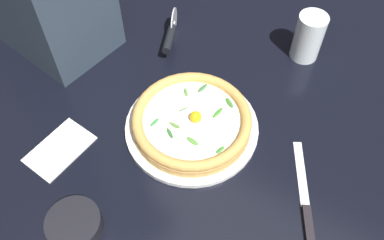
% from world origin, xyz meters
% --- Properties ---
extents(ground_plane, '(2.40, 2.40, 0.03)m').
position_xyz_m(ground_plane, '(0.00, 0.00, -0.01)').
color(ground_plane, black).
rests_on(ground_plane, ground).
extents(pizza_plate, '(0.30, 0.30, 0.01)m').
position_xyz_m(pizza_plate, '(-0.00, -0.01, 0.01)').
color(pizza_plate, white).
rests_on(pizza_plate, ground).
extents(pizza, '(0.26, 0.26, 0.05)m').
position_xyz_m(pizza, '(-0.00, -0.01, 0.03)').
color(pizza, tan).
rests_on(pizza, pizza_plate).
extents(side_bowl, '(0.10, 0.10, 0.04)m').
position_xyz_m(side_bowl, '(0.31, -0.08, 0.02)').
color(side_bowl, black).
rests_on(side_bowl, ground).
extents(pizza_cutter, '(0.14, 0.07, 0.08)m').
position_xyz_m(pizza_cutter, '(-0.20, -0.19, 0.04)').
color(pizza_cutter, silver).
rests_on(pizza_cutter, ground).
extents(table_knife, '(0.21, 0.12, 0.01)m').
position_xyz_m(table_knife, '(0.04, 0.28, 0.00)').
color(table_knife, silver).
rests_on(table_knife, ground).
extents(drinking_glass, '(0.07, 0.07, 0.12)m').
position_xyz_m(drinking_glass, '(-0.35, 0.12, 0.05)').
color(drinking_glass, silver).
rests_on(drinking_glass, ground).
extents(folded_napkin, '(0.15, 0.10, 0.01)m').
position_xyz_m(folded_napkin, '(0.19, -0.23, 0.00)').
color(folded_napkin, white).
rests_on(folded_napkin, ground).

